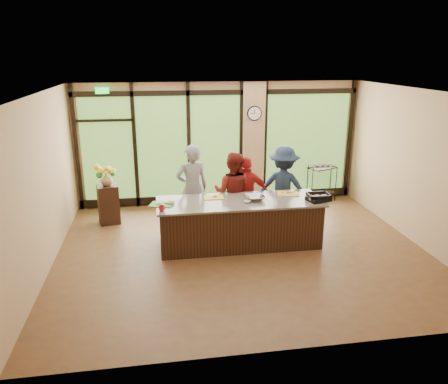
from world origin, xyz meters
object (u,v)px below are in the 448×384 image
object	(u,v)px
cook_right	(283,187)
flower_stand	(109,204)
cook_left	(192,189)
roasting_pan	(318,199)
island_base	(239,224)
bar_cart	(322,178)

from	to	relation	value
cook_right	flower_stand	distance (m)	3.88
cook_left	roasting_pan	bearing A→B (deg)	145.21
cook_right	roasting_pan	xyz separation A→B (m)	(0.38, -1.08, 0.07)
island_base	cook_right	distance (m)	1.47
island_base	roasting_pan	xyz separation A→B (m)	(1.50, -0.25, 0.52)
cook_right	roasting_pan	world-z (taller)	cook_right
island_base	bar_cart	world-z (taller)	bar_cart
cook_left	flower_stand	distance (m)	2.03
cook_left	flower_stand	bearing A→B (deg)	-31.73
roasting_pan	flower_stand	xyz separation A→B (m)	(-4.16, 1.86, -0.52)
flower_stand	bar_cart	size ratio (longest dim) A/B	0.92
cook_left	cook_right	bearing A→B (deg)	169.81
flower_stand	roasting_pan	bearing A→B (deg)	-36.38
roasting_pan	bar_cart	size ratio (longest dim) A/B	0.43
flower_stand	bar_cart	distance (m)	5.36
island_base	cook_right	size ratio (longest dim) A/B	1.75
cook_left	cook_right	world-z (taller)	cook_left
island_base	cook_left	bearing A→B (deg)	134.00
cook_left	flower_stand	size ratio (longest dim) A/B	2.15
island_base	cook_right	xyz separation A→B (m)	(1.12, 0.84, 0.45)
island_base	roasting_pan	size ratio (longest dim) A/B	7.56
bar_cart	cook_right	bearing A→B (deg)	-156.71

